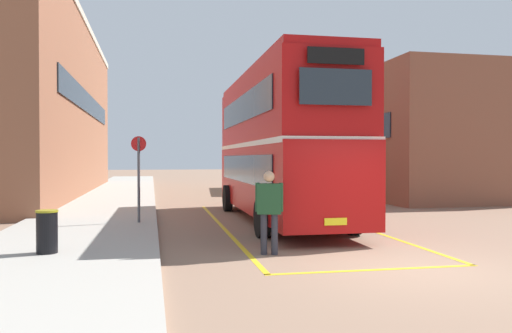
{
  "coord_description": "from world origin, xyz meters",
  "views": [
    {
      "loc": [
        -4.66,
        -8.52,
        2.03
      ],
      "look_at": [
        -0.79,
        10.17,
        1.72
      ],
      "focal_mm": 35.52,
      "sensor_mm": 36.0,
      "label": 1
    }
  ],
  "objects_px": {
    "litter_bin": "(47,232)",
    "bus_stop_sign": "(139,170)",
    "double_decker_bus": "(279,143)",
    "pedestrian_boarding": "(269,206)",
    "single_deck_bus": "(270,164)"
  },
  "relations": [
    {
      "from": "litter_bin",
      "to": "bus_stop_sign",
      "type": "distance_m",
      "value": 5.01
    },
    {
      "from": "double_decker_bus",
      "to": "pedestrian_boarding",
      "type": "height_order",
      "value": "double_decker_bus"
    },
    {
      "from": "single_deck_bus",
      "to": "pedestrian_boarding",
      "type": "distance_m",
      "value": 21.03
    },
    {
      "from": "single_deck_bus",
      "to": "double_decker_bus",
      "type": "bearing_deg",
      "value": -102.3
    },
    {
      "from": "pedestrian_boarding",
      "to": "bus_stop_sign",
      "type": "relative_size",
      "value": 0.69
    },
    {
      "from": "double_decker_bus",
      "to": "bus_stop_sign",
      "type": "distance_m",
      "value": 4.53
    },
    {
      "from": "pedestrian_boarding",
      "to": "double_decker_bus",
      "type": "bearing_deg",
      "value": 73.62
    },
    {
      "from": "single_deck_bus",
      "to": "litter_bin",
      "type": "xyz_separation_m",
      "value": [
        -9.34,
        -20.11,
        -1.07
      ]
    },
    {
      "from": "pedestrian_boarding",
      "to": "litter_bin",
      "type": "height_order",
      "value": "pedestrian_boarding"
    },
    {
      "from": "pedestrian_boarding",
      "to": "bus_stop_sign",
      "type": "height_order",
      "value": "bus_stop_sign"
    },
    {
      "from": "double_decker_bus",
      "to": "single_deck_bus",
      "type": "xyz_separation_m",
      "value": [
        3.26,
        14.93,
        -0.88
      ]
    },
    {
      "from": "single_deck_bus",
      "to": "litter_bin",
      "type": "bearing_deg",
      "value": -114.91
    },
    {
      "from": "double_decker_bus",
      "to": "litter_bin",
      "type": "distance_m",
      "value": 8.22
    },
    {
      "from": "bus_stop_sign",
      "to": "litter_bin",
      "type": "bearing_deg",
      "value": -110.05
    },
    {
      "from": "pedestrian_boarding",
      "to": "litter_bin",
      "type": "distance_m",
      "value": 4.5
    }
  ]
}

